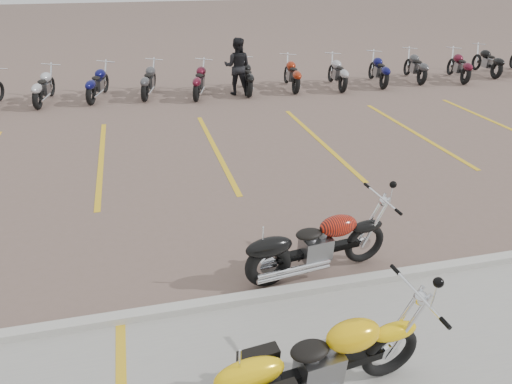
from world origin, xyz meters
TOP-DOWN VIEW (x-y plane):
  - ground at (0.00, 0.00)m, footprint 100.00×100.00m
  - curb at (0.00, -2.00)m, footprint 60.00×0.18m
  - parking_stripes at (0.00, 4.00)m, footprint 38.00×5.50m
  - yellow_cruiser at (-0.31, -3.75)m, footprint 2.35×0.48m
  - flame_cruiser at (0.47, -1.58)m, footprint 2.26×0.48m
  - person_b at (1.69, 9.19)m, footprint 1.11×0.99m
  - bg_bike_row at (2.85, 9.57)m, footprint 22.44×2.08m

SIDE VIEW (x-z plane):
  - ground at x=0.00m, z-range 0.00..0.00m
  - parking_stripes at x=0.00m, z-range 0.00..0.01m
  - curb at x=0.00m, z-range 0.00..0.12m
  - flame_cruiser at x=0.47m, z-range 0.00..0.93m
  - yellow_cruiser at x=-0.31m, z-range 0.00..0.96m
  - bg_bike_row at x=2.85m, z-range 0.00..1.10m
  - person_b at x=1.69m, z-range 0.00..1.88m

